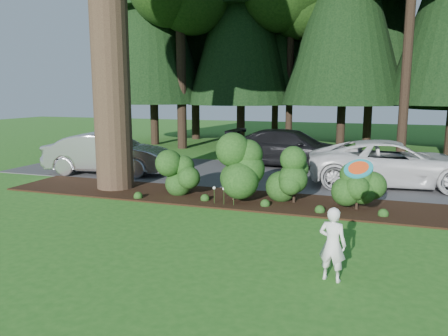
# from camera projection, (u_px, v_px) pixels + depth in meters

# --- Properties ---
(ground) EXTENTS (80.00, 80.00, 0.00)m
(ground) POSITION_uv_depth(u_px,v_px,m) (203.00, 231.00, 10.46)
(ground) COLOR #25611B
(ground) RESTS_ON ground
(mulch_bed) EXTENTS (16.00, 2.50, 0.05)m
(mulch_bed) POSITION_uv_depth(u_px,v_px,m) (242.00, 199.00, 13.49)
(mulch_bed) COLOR black
(mulch_bed) RESTS_ON ground
(driveway) EXTENTS (22.00, 6.00, 0.03)m
(driveway) POSITION_uv_depth(u_px,v_px,m) (272.00, 175.00, 17.45)
(driveway) COLOR #38383A
(driveway) RESTS_ON ground
(shrub_row) EXTENTS (6.53, 1.60, 1.61)m
(shrub_row) POSITION_uv_depth(u_px,v_px,m) (266.00, 177.00, 13.00)
(shrub_row) COLOR #173911
(shrub_row) RESTS_ON ground
(lily_cluster) EXTENTS (0.69, 0.09, 0.57)m
(lily_cluster) POSITION_uv_depth(u_px,v_px,m) (224.00, 189.00, 12.71)
(lily_cluster) COLOR #173911
(lily_cluster) RESTS_ON ground
(car_silver_wagon) EXTENTS (5.21, 2.59, 1.64)m
(car_silver_wagon) POSITION_uv_depth(u_px,v_px,m) (108.00, 154.00, 17.60)
(car_silver_wagon) COLOR #A6A6AB
(car_silver_wagon) RESTS_ON driveway
(car_white_suv) EXTENTS (6.04, 3.34, 1.60)m
(car_white_suv) POSITION_uv_depth(u_px,v_px,m) (392.00, 163.00, 15.29)
(car_white_suv) COLOR silver
(car_white_suv) RESTS_ON driveway
(car_dark_suv) EXTENTS (5.72, 2.54, 1.63)m
(car_dark_suv) POSITION_uv_depth(u_px,v_px,m) (291.00, 148.00, 19.35)
(car_dark_suv) COLOR black
(car_dark_suv) RESTS_ON driveway
(child) EXTENTS (0.54, 0.41, 1.33)m
(child) POSITION_uv_depth(u_px,v_px,m) (332.00, 244.00, 7.63)
(child) COLOR silver
(child) RESTS_ON ground
(frisbee) EXTENTS (0.53, 0.43, 0.35)m
(frisbee) POSITION_uv_depth(u_px,v_px,m) (358.00, 168.00, 7.39)
(frisbee) COLOR teal
(frisbee) RESTS_ON ground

